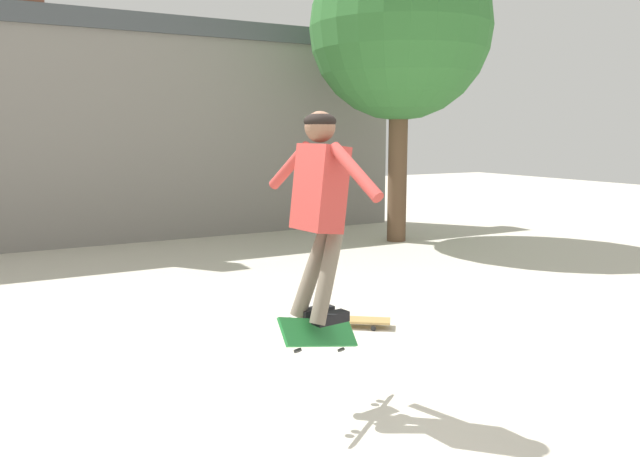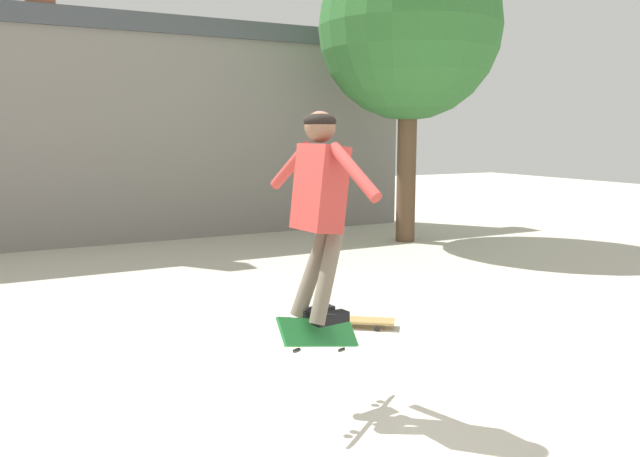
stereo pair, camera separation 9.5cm
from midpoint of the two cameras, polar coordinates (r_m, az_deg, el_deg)
The scene contains 6 objects.
ground_plane at distance 4.54m, azimuth 0.75°, elevation -16.56°, with size 40.00×40.00×0.00m, color beige.
building_backdrop at distance 11.58m, azimuth -18.08°, elevation 8.98°, with size 12.11×0.52×5.23m.
tree_right at distance 11.40m, azimuth 8.42°, elevation 17.56°, with size 3.15×3.15×5.31m.
skater at distance 4.25m, azimuth 0.65°, elevation 2.80°, with size 0.36×1.24×1.45m.
skateboard_flipping at distance 4.41m, azimuth 0.62°, elevation -9.53°, with size 0.78×0.51×0.42m.
skateboard_resting at distance 6.37m, azimuth 3.36°, elevation -8.35°, with size 0.81×0.67×0.08m.
Camera 2 is at (-1.90, -3.64, 1.94)m, focal length 35.00 mm.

